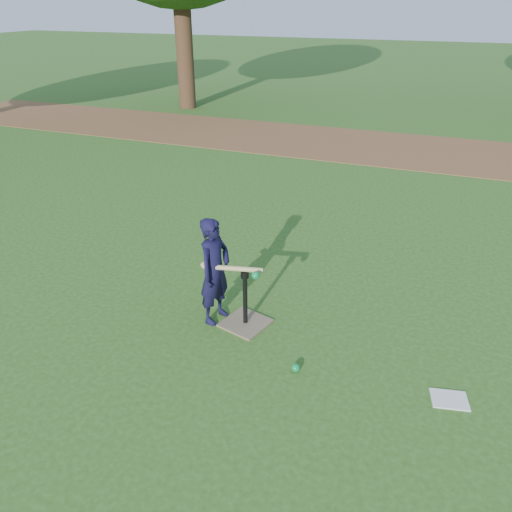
% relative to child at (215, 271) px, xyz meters
% --- Properties ---
extents(ground, '(80.00, 80.00, 0.00)m').
position_rel_child_xyz_m(ground, '(0.30, -0.05, -0.57)').
color(ground, '#285116').
rests_on(ground, ground).
extents(dirt_strip, '(24.00, 3.00, 0.01)m').
position_rel_child_xyz_m(dirt_strip, '(0.30, 7.45, -0.56)').
color(dirt_strip, brown).
rests_on(dirt_strip, ground).
extents(child, '(0.34, 0.46, 1.14)m').
position_rel_child_xyz_m(child, '(0.00, 0.00, 0.00)').
color(child, black).
rests_on(child, ground).
extents(wiffle_ball_ground, '(0.08, 0.08, 0.08)m').
position_rel_child_xyz_m(wiffle_ball_ground, '(1.03, -0.50, -0.53)').
color(wiffle_ball_ground, '#0B803B').
rests_on(wiffle_ball_ground, ground).
extents(clipboard, '(0.34, 0.29, 0.01)m').
position_rel_child_xyz_m(clipboard, '(2.34, -0.38, -0.56)').
color(clipboard, silver).
rests_on(clipboard, ground).
extents(batting_tee, '(0.53, 0.53, 0.61)m').
position_rel_child_xyz_m(batting_tee, '(0.32, 0.01, -0.46)').
color(batting_tee, '#75634A').
rests_on(batting_tee, ground).
extents(swing_action, '(0.64, 0.20, 0.09)m').
position_rel_child_xyz_m(swing_action, '(0.23, -0.03, 0.08)').
color(swing_action, tan).
rests_on(swing_action, ground).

